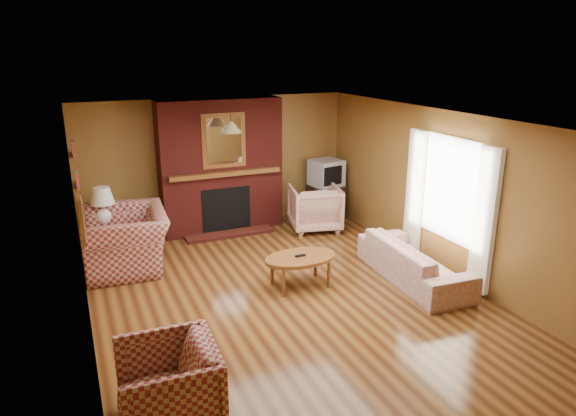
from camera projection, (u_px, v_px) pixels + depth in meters
name	position (u px, v px, depth m)	size (l,w,h in m)	color
floor	(287.00, 297.00, 6.99)	(6.50, 6.50, 0.00)	#3F200D
ceiling	(287.00, 120.00, 6.27)	(6.50, 6.50, 0.00)	silver
wall_back	(217.00, 163.00, 9.47)	(6.50, 6.50, 0.00)	brown
wall_front	(462.00, 337.00, 3.79)	(6.50, 6.50, 0.00)	brown
wall_left	(80.00, 241.00, 5.68)	(6.50, 6.50, 0.00)	brown
wall_right	(442.00, 192.00, 7.59)	(6.50, 6.50, 0.00)	brown
fireplace	(221.00, 167.00, 9.25)	(2.20, 0.82, 2.40)	#581713
window_right	(448.00, 201.00, 7.42)	(0.10, 1.85, 2.00)	beige
bookshelf	(74.00, 165.00, 7.22)	(0.09, 0.55, 0.71)	brown
botanical_print	(81.00, 219.00, 5.32)	(0.05, 0.40, 0.50)	brown
pendant_light	(231.00, 127.00, 8.40)	(0.36, 0.36, 0.48)	black
plaid_loveseat	(126.00, 240.00, 7.80)	(1.38, 1.21, 0.90)	maroon
plaid_armchair	(168.00, 387.00, 4.51)	(0.85, 0.87, 0.79)	maroon
floral_sofa	(414.00, 261.00, 7.43)	(2.00, 0.78, 0.59)	beige
floral_armchair	(315.00, 208.00, 9.49)	(0.88, 0.91, 0.83)	beige
coffee_table	(300.00, 260.00, 7.19)	(1.04, 0.64, 0.47)	brown
side_table	(107.00, 241.00, 8.25)	(0.41, 0.41, 0.54)	brown
table_lamp	(103.00, 204.00, 8.07)	(0.38, 0.38, 0.62)	white
tv_stand	(326.00, 202.00, 10.12)	(0.61, 0.56, 0.67)	black
crt_tv	(326.00, 173.00, 9.94)	(0.63, 0.63, 0.50)	#ADB0B5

